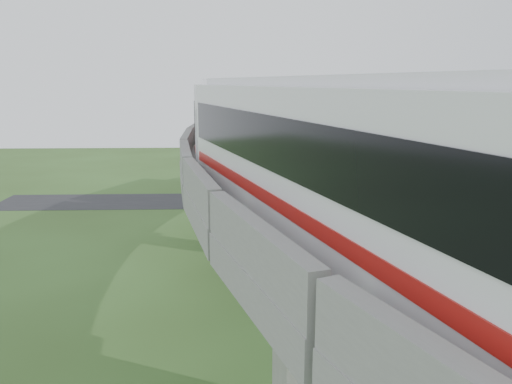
{
  "coord_description": "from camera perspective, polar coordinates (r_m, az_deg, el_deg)",
  "views": [
    {
      "loc": [
        -1.61,
        -28.31,
        13.93
      ],
      "look_at": [
        -0.59,
        0.78,
        7.5
      ],
      "focal_mm": 35.0,
      "sensor_mm": 36.0,
      "label": 1
    }
  ],
  "objects": [
    {
      "name": "ground",
      "position": [
        31.59,
        1.15,
        -13.71
      ],
      "size": [
        160.0,
        160.0,
        0.0
      ],
      "primitive_type": "plane",
      "color": "#30471C",
      "rests_on": "ground"
    },
    {
      "name": "dirt_lot",
      "position": [
        33.61,
        26.67,
        -13.41
      ],
      "size": [
        18.0,
        26.0,
        0.04
      ],
      "primitive_type": "cube",
      "color": "gray",
      "rests_on": "ground"
    },
    {
      "name": "asphalt_road",
      "position": [
        59.97,
        -0.42,
        -0.96
      ],
      "size": [
        60.0,
        8.0,
        0.03
      ],
      "primitive_type": "cube",
      "color": "#232326",
      "rests_on": "ground"
    },
    {
      "name": "viaduct",
      "position": [
        29.24,
        8.77,
        2.71
      ],
      "size": [
        19.58,
        73.98,
        11.4
      ],
      "color": "#99968E",
      "rests_on": "ground"
    },
    {
      "name": "metro_train",
      "position": [
        32.64,
        1.71,
        9.6
      ],
      "size": [
        12.64,
        61.17,
        3.64
      ],
      "color": "silver",
      "rests_on": "ground"
    },
    {
      "name": "fence",
      "position": [
        33.23,
        18.56,
        -11.6
      ],
      "size": [
        3.87,
        38.73,
        1.5
      ],
      "color": "#2D382D",
      "rests_on": "ground"
    },
    {
      "name": "tree_0",
      "position": [
        53.87,
        11.82,
        -0.15
      ],
      "size": [
        3.16,
        3.16,
        3.77
      ],
      "color": "#382314",
      "rests_on": "ground"
    },
    {
      "name": "tree_1",
      "position": [
        46.04,
        10.81,
        -2.82
      ],
      "size": [
        2.21,
        2.21,
        2.92
      ],
      "color": "#382314",
      "rests_on": "ground"
    },
    {
      "name": "tree_2",
      "position": [
        33.63,
        11.18,
        -8.26
      ],
      "size": [
        2.27,
        2.27,
        3.14
      ],
      "color": "#382314",
      "rests_on": "ground"
    },
    {
      "name": "tree_3",
      "position": [
        26.24,
        19.5,
        -14.4
      ],
      "size": [
        2.61,
        2.61,
        3.51
      ],
      "color": "#382314",
      "rests_on": "ground"
    },
    {
      "name": "car_white",
      "position": [
        27.65,
        24.27,
        -17.26
      ],
      "size": [
        2.77,
        4.34,
        1.37
      ],
      "primitive_type": "imported",
      "rotation": [
        0.0,
        0.0,
        0.31
      ],
      "color": "white",
      "rests_on": "dirt_lot"
    },
    {
      "name": "car_dark",
      "position": [
        37.11,
        17.84,
        -9.31
      ],
      "size": [
        3.74,
        2.11,
        1.02
      ],
      "primitive_type": "imported",
      "rotation": [
        0.0,
        0.0,
        1.37
      ],
      "color": "black",
      "rests_on": "dirt_lot"
    }
  ]
}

